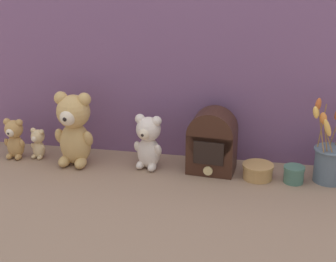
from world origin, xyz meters
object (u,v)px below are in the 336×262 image
object	(u,v)px
teddy_bear_tiny	(38,143)
decorative_tin_short	(258,171)
teddy_bear_medium	(148,141)
decorative_tin_tall	(294,174)
teddy_bear_small	(14,138)
flower_vase	(330,159)
vintage_radio	(212,142)
teddy_bear_large	(74,127)

from	to	relation	value
teddy_bear_tiny	decorative_tin_short	size ratio (longest dim) A/B	1.09
teddy_bear_medium	decorative_tin_tall	distance (m)	0.56
teddy_bear_tiny	decorative_tin_tall	xyz separation A→B (m)	(1.02, -0.04, -0.03)
teddy_bear_tiny	teddy_bear_small	bearing A→B (deg)	-170.81
teddy_bear_medium	teddy_bear_small	size ratio (longest dim) A/B	1.29
decorative_tin_tall	decorative_tin_short	distance (m)	0.13
teddy_bear_small	teddy_bear_tiny	size ratio (longest dim) A/B	1.32
teddy_bear_tiny	decorative_tin_tall	size ratio (longest dim) A/B	1.64
teddy_bear_small	decorative_tin_short	world-z (taller)	teddy_bear_small
teddy_bear_medium	teddy_bear_tiny	xyz separation A→B (m)	(-0.46, 0.01, -0.05)
flower_vase	decorative_tin_tall	distance (m)	0.14
teddy_bear_medium	flower_vase	xyz separation A→B (m)	(0.68, 0.01, -0.02)
flower_vase	vintage_radio	world-z (taller)	flower_vase
teddy_bear_large	decorative_tin_tall	bearing A→B (deg)	-0.40
flower_vase	teddy_bear_large	bearing A→B (deg)	-178.28
teddy_bear_large	vintage_radio	world-z (taller)	teddy_bear_large
teddy_bear_medium	vintage_radio	size ratio (longest dim) A/B	0.87
flower_vase	decorative_tin_short	distance (m)	0.26
teddy_bear_large	flower_vase	distance (m)	0.97
flower_vase	decorative_tin_short	world-z (taller)	flower_vase
teddy_bear_tiny	decorative_tin_tall	distance (m)	1.02
teddy_bear_medium	decorative_tin_tall	world-z (taller)	teddy_bear_medium
teddy_bear_small	flower_vase	world-z (taller)	flower_vase
decorative_tin_short	flower_vase	bearing A→B (deg)	5.48
teddy_bear_tiny	flower_vase	bearing A→B (deg)	-0.02
flower_vase	decorative_tin_short	size ratio (longest dim) A/B	2.68
teddy_bear_medium	vintage_radio	xyz separation A→B (m)	(0.24, 0.02, 0.01)
teddy_bear_small	decorative_tin_tall	size ratio (longest dim) A/B	2.17
teddy_bear_large	flower_vase	xyz separation A→B (m)	(0.97, 0.03, -0.06)
teddy_bear_tiny	vintage_radio	size ratio (longest dim) A/B	0.51
teddy_bear_small	flower_vase	size ratio (longest dim) A/B	0.54
teddy_bear_medium	vintage_radio	distance (m)	0.25
decorative_tin_tall	teddy_bear_tiny	bearing A→B (deg)	178.00
teddy_bear_tiny	flower_vase	xyz separation A→B (m)	(1.14, -0.00, 0.02)
teddy_bear_large	teddy_bear_medium	xyz separation A→B (m)	(0.29, 0.02, -0.04)
teddy_bear_tiny	teddy_bear_large	bearing A→B (deg)	-9.80
decorative_tin_tall	decorative_tin_short	bearing A→B (deg)	175.43
flower_vase	vintage_radio	size ratio (longest dim) A/B	1.25
teddy_bear_small	decorative_tin_tall	xyz separation A→B (m)	(1.11, -0.02, -0.06)
teddy_bear_small	vintage_radio	size ratio (longest dim) A/B	0.68
vintage_radio	decorative_tin_tall	xyz separation A→B (m)	(0.31, -0.04, -0.09)
decorative_tin_short	teddy_bear_large	bearing A→B (deg)	-179.64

